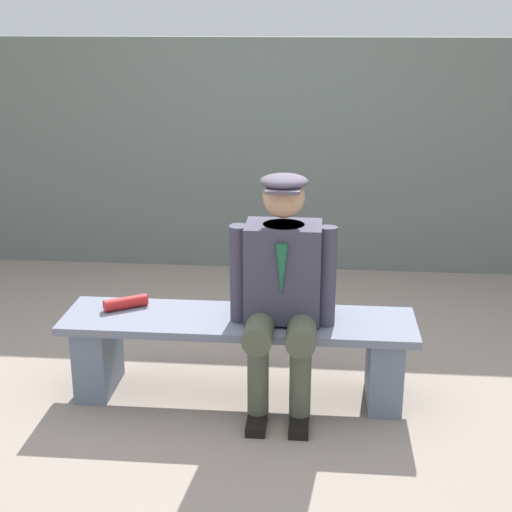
{
  "coord_description": "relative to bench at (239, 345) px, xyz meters",
  "views": [
    {
      "loc": [
        -0.43,
        3.67,
        2.01
      ],
      "look_at": [
        -0.09,
        0.0,
        0.81
      ],
      "focal_mm": 52.38,
      "sensor_mm": 36.0,
      "label": 1
    }
  ],
  "objects": [
    {
      "name": "rolled_magazine",
      "position": [
        0.63,
        -0.08,
        0.19
      ],
      "size": [
        0.24,
        0.18,
        0.07
      ],
      "primitive_type": "cylinder",
      "rotation": [
        0.0,
        1.57,
        0.56
      ],
      "color": "#B21E1E",
      "rests_on": "bench"
    },
    {
      "name": "bench",
      "position": [
        0.0,
        0.0,
        0.0
      ],
      "size": [
        1.89,
        0.47,
        0.46
      ],
      "color": "slate",
      "rests_on": "ground"
    },
    {
      "name": "seated_man",
      "position": [
        -0.24,
        0.06,
        0.38
      ],
      "size": [
        0.55,
        0.58,
        1.25
      ],
      "color": "#3B3849",
      "rests_on": "ground"
    },
    {
      "name": "ground_plane",
      "position": [
        0.0,
        0.0,
        -0.3
      ],
      "size": [
        30.0,
        30.0,
        0.0
      ],
      "primitive_type": "plane",
      "color": "gray"
    },
    {
      "name": "stadium_wall",
      "position": [
        0.0,
        -2.31,
        0.62
      ],
      "size": [
        12.0,
        0.24,
        1.84
      ],
      "primitive_type": "cube",
      "color": "#5D665F",
      "rests_on": "ground"
    }
  ]
}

